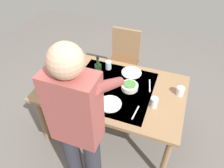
# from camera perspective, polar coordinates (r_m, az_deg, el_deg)

# --- Properties ---
(ground_plane) EXTENTS (6.00, 6.00, 0.00)m
(ground_plane) POSITION_cam_1_polar(r_m,az_deg,el_deg) (2.82, -0.00, -11.83)
(ground_plane) COLOR #66605B
(dining_table) EXTENTS (1.53, 0.94, 0.73)m
(dining_table) POSITION_cam_1_polar(r_m,az_deg,el_deg) (2.33, -0.00, -2.21)
(dining_table) COLOR #93704C
(dining_table) RESTS_ON ground_plane
(chair_near) EXTENTS (0.40, 0.40, 0.91)m
(chair_near) POSITION_cam_1_polar(r_m,az_deg,el_deg) (3.07, 3.09, 7.14)
(chair_near) COLOR brown
(chair_near) RESTS_ON ground_plane
(person_server) EXTENTS (0.42, 0.61, 1.69)m
(person_server) POSITION_cam_1_polar(r_m,az_deg,el_deg) (1.66, -8.93, -11.06)
(person_server) COLOR #2D2D38
(person_server) RESTS_ON ground_plane
(wine_bottle) EXTENTS (0.07, 0.07, 0.30)m
(wine_bottle) POSITION_cam_1_polar(r_m,az_deg,el_deg) (2.32, -3.68, 3.37)
(wine_bottle) COLOR black
(wine_bottle) RESTS_ON dining_table
(wine_glass_left) EXTENTS (0.07, 0.07, 0.15)m
(wine_glass_left) POSITION_cam_1_polar(r_m,az_deg,el_deg) (2.12, -13.49, -2.44)
(wine_glass_left) COLOR white
(wine_glass_left) RESTS_ON dining_table
(wine_glass_right) EXTENTS (0.07, 0.07, 0.15)m
(wine_glass_right) POSITION_cam_1_polar(r_m,az_deg,el_deg) (2.44, -9.18, 4.87)
(wine_glass_right) COLOR white
(wine_glass_right) RESTS_ON dining_table
(water_cup_near_left) EXTENTS (0.07, 0.07, 0.10)m
(water_cup_near_left) POSITION_cam_1_polar(r_m,az_deg,el_deg) (2.50, -0.97, 5.06)
(water_cup_near_left) COLOR silver
(water_cup_near_left) RESTS_ON dining_table
(water_cup_near_right) EXTENTS (0.07, 0.07, 0.09)m
(water_cup_near_right) POSITION_cam_1_polar(r_m,az_deg,el_deg) (2.33, -17.67, -0.69)
(water_cup_near_right) COLOR silver
(water_cup_near_right) RESTS_ON dining_table
(water_cup_far_left) EXTENTS (0.08, 0.08, 0.09)m
(water_cup_far_left) POSITION_cam_1_polar(r_m,az_deg,el_deg) (2.28, 17.72, -1.84)
(water_cup_far_left) COLOR silver
(water_cup_far_left) RESTS_ON dining_table
(water_cup_far_right) EXTENTS (0.07, 0.07, 0.11)m
(water_cup_far_right) POSITION_cam_1_polar(r_m,az_deg,el_deg) (2.09, 11.14, -4.84)
(water_cup_far_right) COLOR silver
(water_cup_far_right) RESTS_ON dining_table
(serving_bowl_pasta) EXTENTS (0.30, 0.30, 0.07)m
(serving_bowl_pasta) POSITION_cam_1_polar(r_m,az_deg,el_deg) (2.30, -10.03, -0.20)
(serving_bowl_pasta) COLOR white
(serving_bowl_pasta) RESTS_ON dining_table
(side_bowl_salad) EXTENTS (0.18, 0.18, 0.07)m
(side_bowl_salad) POSITION_cam_1_polar(r_m,az_deg,el_deg) (2.25, 4.71, -0.61)
(side_bowl_salad) COLOR white
(side_bowl_salad) RESTS_ON dining_table
(dinner_plate_near) EXTENTS (0.23, 0.23, 0.01)m
(dinner_plate_near) POSITION_cam_1_polar(r_m,az_deg,el_deg) (2.10, -0.54, -5.31)
(dinner_plate_near) COLOR white
(dinner_plate_near) RESTS_ON dining_table
(dinner_plate_far) EXTENTS (0.23, 0.23, 0.01)m
(dinner_plate_far) POSITION_cam_1_polar(r_m,az_deg,el_deg) (2.47, 5.22, 3.04)
(dinner_plate_far) COLOR white
(dinner_plate_far) RESTS_ON dining_table
(table_knife) EXTENTS (0.06, 0.20, 0.00)m
(table_knife) POSITION_cam_1_polar(r_m,az_deg,el_deg) (2.33, 10.03, -0.41)
(table_knife) COLOR silver
(table_knife) RESTS_ON dining_table
(table_fork) EXTENTS (0.03, 0.18, 0.00)m
(table_fork) POSITION_cam_1_polar(r_m,az_deg,el_deg) (2.05, 6.26, -7.57)
(table_fork) COLOR silver
(table_fork) RESTS_ON dining_table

